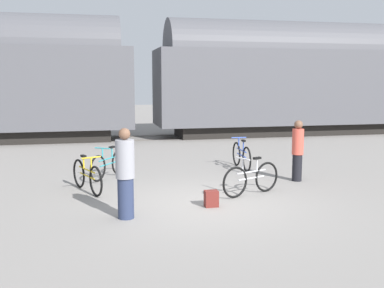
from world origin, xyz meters
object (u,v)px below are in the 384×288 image
(freight_train, at_px, (144,75))
(bicycle_blue, at_px, (241,156))
(bicycle_yellow, at_px, (87,176))
(backpack, at_px, (211,199))
(person_in_grey, at_px, (125,174))
(person_in_red, at_px, (298,150))
(bicycle_silver, at_px, (251,179))
(bicycle_teal, at_px, (109,164))

(freight_train, relative_size, bicycle_blue, 30.43)
(freight_train, distance_m, bicycle_yellow, 10.32)
(backpack, bearing_deg, bicycle_blue, 62.69)
(person_in_grey, xyz_separation_m, person_in_red, (4.61, 2.27, -0.05))
(bicycle_silver, distance_m, person_in_grey, 3.20)
(bicycle_yellow, bearing_deg, backpack, -36.27)
(bicycle_silver, bearing_deg, freight_train, 96.23)
(freight_train, bearing_deg, bicycle_blue, -75.92)
(person_in_red, bearing_deg, bicycle_blue, -76.25)
(bicycle_silver, xyz_separation_m, bicycle_blue, (0.78, 2.99, 0.01))
(bicycle_silver, height_order, person_in_grey, person_in_grey)
(freight_train, bearing_deg, backpack, -89.84)
(bicycle_teal, bearing_deg, person_in_red, -16.96)
(person_in_red, distance_m, backpack, 3.44)
(bicycle_yellow, bearing_deg, person_in_grey, -71.97)
(bicycle_teal, bearing_deg, bicycle_silver, -39.47)
(bicycle_teal, bearing_deg, bicycle_yellow, -110.79)
(bicycle_yellow, height_order, bicycle_silver, bicycle_silver)
(bicycle_yellow, distance_m, person_in_red, 5.36)
(person_in_grey, xyz_separation_m, backpack, (1.79, 0.40, -0.69))
(bicycle_blue, height_order, backpack, bicycle_blue)
(bicycle_yellow, distance_m, bicycle_blue, 4.84)
(bicycle_teal, relative_size, backpack, 4.22)
(backpack, bearing_deg, person_in_red, 33.46)
(bicycle_yellow, bearing_deg, bicycle_teal, 69.21)
(bicycle_blue, bearing_deg, person_in_red, -64.75)
(bicycle_yellow, distance_m, backpack, 3.14)
(bicycle_silver, xyz_separation_m, person_in_grey, (-2.94, -1.16, 0.49))
(bicycle_silver, xyz_separation_m, backpack, (-1.15, -0.75, -0.21))
(bicycle_teal, distance_m, backpack, 3.86)
(freight_train, bearing_deg, bicycle_silver, -83.77)
(bicycle_silver, relative_size, person_in_red, 0.99)
(bicycle_teal, relative_size, person_in_grey, 0.83)
(bicycle_silver, bearing_deg, person_in_grey, -158.47)
(bicycle_silver, distance_m, bicycle_blue, 3.09)
(bicycle_yellow, relative_size, person_in_red, 1.04)
(bicycle_silver, bearing_deg, backpack, -146.70)
(bicycle_teal, height_order, backpack, bicycle_teal)
(bicycle_yellow, bearing_deg, bicycle_silver, -16.65)
(freight_train, distance_m, bicycle_blue, 8.43)
(bicycle_silver, xyz_separation_m, bicycle_teal, (-3.12, 2.57, -0.01))
(bicycle_silver, height_order, bicycle_blue, bicycle_blue)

